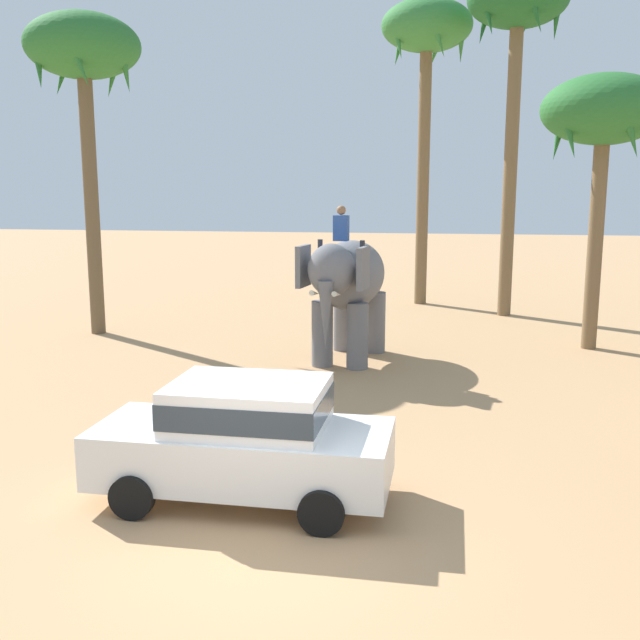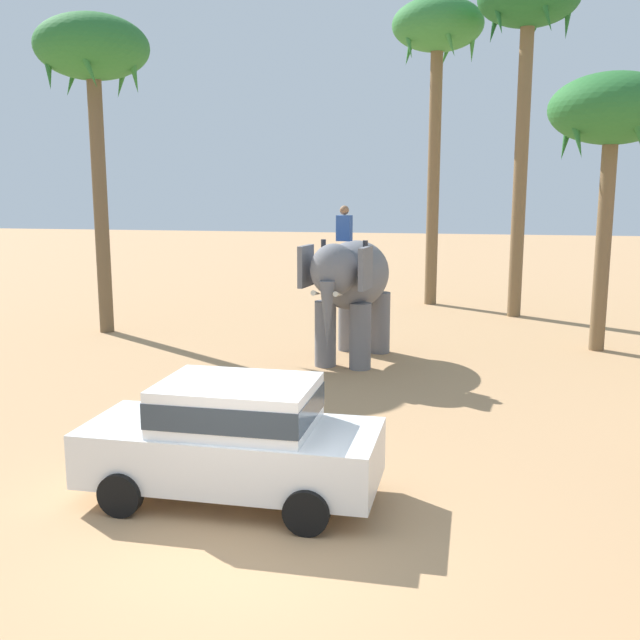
% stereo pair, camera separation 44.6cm
% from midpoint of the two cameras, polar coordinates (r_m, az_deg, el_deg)
% --- Properties ---
extents(ground_plane, '(120.00, 120.00, 0.00)m').
position_cam_midpoint_polar(ground_plane, '(9.57, -5.98, -16.62)').
color(ground_plane, tan).
extents(car_sedan_foreground, '(4.13, 1.94, 1.70)m').
position_cam_midpoint_polar(car_sedan_foreground, '(10.33, -7.12, -8.97)').
color(car_sedan_foreground, white).
rests_on(car_sedan_foreground, ground).
extents(elephant_with_mahout, '(2.07, 3.98, 3.88)m').
position_cam_midpoint_polar(elephant_with_mahout, '(18.10, 1.46, 2.95)').
color(elephant_with_mahout, slate).
rests_on(elephant_with_mahout, ground).
extents(palm_tree_behind_elephant, '(3.20, 3.20, 9.08)m').
position_cam_midpoint_polar(palm_tree_behind_elephant, '(22.82, -18.48, 18.82)').
color(palm_tree_behind_elephant, brown).
rests_on(palm_tree_behind_elephant, ground).
extents(palm_tree_near_hut, '(3.20, 3.20, 7.16)m').
position_cam_midpoint_polar(palm_tree_near_hut, '(20.72, 20.61, 14.59)').
color(palm_tree_near_hut, brown).
rests_on(palm_tree_near_hut, ground).
extents(palm_tree_left_of_road, '(3.20, 3.20, 11.05)m').
position_cam_midpoint_polar(palm_tree_left_of_road, '(25.84, 14.59, 21.98)').
color(palm_tree_left_of_road, brown).
rests_on(palm_tree_left_of_road, ground).
extents(palm_tree_far_back, '(3.20, 3.20, 10.76)m').
position_cam_midpoint_polar(palm_tree_far_back, '(27.77, 7.80, 20.82)').
color(palm_tree_far_back, brown).
rests_on(palm_tree_far_back, ground).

